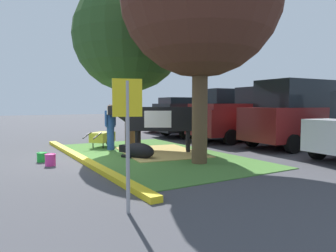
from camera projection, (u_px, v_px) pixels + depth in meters
The scene contains 18 objects.
ground_plane at pixel (96, 158), 9.48m from camera, with size 80.00×80.00×0.00m, color #424247.
grass_island at pixel (153, 154), 10.18m from camera, with size 7.74×4.30×0.02m, color #477A33.
curb_yellow at pixel (82, 159), 9.01m from camera, with size 8.94×0.24×0.12m, color yellow.
hay_bedding at pixel (160, 152), 10.54m from camera, with size 3.20×2.40×0.04m, color tan.
shade_tree_left at pixel (129, 36), 11.64m from camera, with size 4.14×4.14×6.26m.
cow_holstein at pixel (160, 119), 10.72m from camera, with size 2.04×2.82×1.58m.
calf_lying at pixel (138, 151), 9.45m from camera, with size 1.32×0.88×0.48m.
person_handler at pixel (198, 130), 9.64m from camera, with size 0.34×0.48×1.59m.
person_visitor_near at pixel (202, 127), 10.38m from camera, with size 0.47×0.34×1.64m.
person_visitor_far at pixel (110, 126), 11.09m from camera, with size 0.34×0.48×1.63m.
wheelbarrow at pixel (103, 137), 11.85m from camera, with size 1.27×1.43×0.63m.
parking_sign at pixel (127, 119), 4.64m from camera, with size 0.15×0.44×2.02m.
bucket_green at pixel (42, 157), 8.91m from camera, with size 0.29×0.29×0.27m.
bucket_pink at pixel (50, 160), 8.36m from camera, with size 0.30×0.30×0.32m.
sedan_red at pixel (181, 115), 18.60m from camera, with size 2.17×4.47×2.02m.
pickup_truck_black at pixel (207, 114), 16.17m from camera, with size 2.40×5.48×2.42m.
pickup_truck_maroon at pixel (249, 116), 14.18m from camera, with size 2.40×5.48×2.42m.
suv_dark_grey at pixel (300, 114), 11.87m from camera, with size 2.28×4.68×2.52m.
Camera 1 is at (9.19, -2.91, 1.65)m, focal length 33.48 mm.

